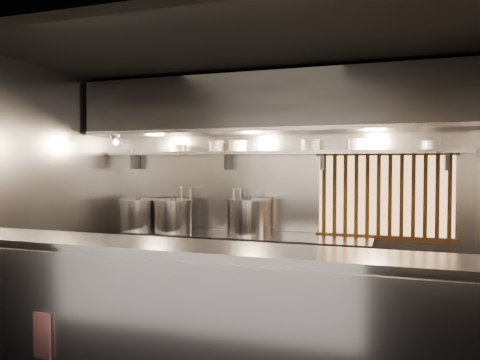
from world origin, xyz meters
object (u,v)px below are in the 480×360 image
Objects in this scene: stock_pot_mid at (173,215)px; stock_pot_right at (249,216)px; pendant_bulb at (261,146)px; heat_lamp at (115,138)px; stock_pot_left at (138,214)px.

stock_pot_right is at bearing 3.66° from stock_pot_mid.
heat_lamp is at bearing -169.00° from pendant_bulb.
stock_pot_left is (0.15, 0.29, -0.97)m from heat_lamp.
heat_lamp is 1.21m from stock_pot_mid.
pendant_bulb is at bearing 4.21° from stock_pot_mid.
pendant_bulb is (1.80, 0.35, -0.11)m from heat_lamp.
stock_pot_mid is (0.67, 0.27, -0.97)m from heat_lamp.
stock_pot_mid is at bearing -175.79° from pendant_bulb.
stock_pot_mid is (-1.13, -0.08, -0.86)m from pendant_bulb.
stock_pot_mid is at bearing 21.72° from heat_lamp.
heat_lamp is at bearing -158.28° from stock_pot_mid.
heat_lamp reaches higher than stock_pot_right.
stock_pot_left is at bearing 177.13° from stock_pot_mid.
stock_pot_right is at bearing 11.30° from heat_lamp.
pendant_bulb is at bearing 1.98° from stock_pot_left.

